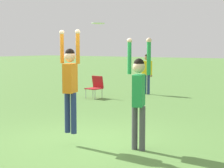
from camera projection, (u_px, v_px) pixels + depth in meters
name	position (u px, v px, depth m)	size (l,w,h in m)	color
ground_plane	(87.00, 142.00, 8.16)	(120.00, 120.00, 0.00)	#56843D
person_jumping	(70.00, 79.00, 7.80)	(0.54, 0.43, 2.17)	navy
person_defending	(139.00, 91.00, 7.46)	(0.55, 0.44, 2.26)	#4C4C51
frisbee	(98.00, 23.00, 7.38)	(0.27, 0.27, 0.03)	white
camping_chair_1	(96.00, 86.00, 15.18)	(0.59, 0.63, 0.90)	gray
person_spectator_near	(147.00, 70.00, 16.36)	(0.53, 0.34, 1.77)	navy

